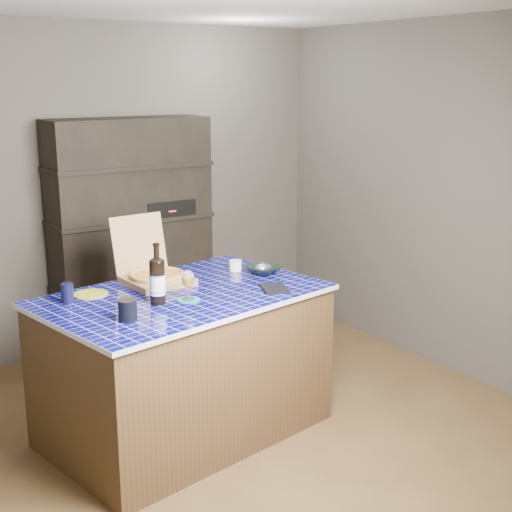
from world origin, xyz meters
TOP-DOWN VIEW (x-y plane):
  - room at (0.00, 0.00)m, footprint 3.50×3.50m
  - shelving_unit at (0.00, 1.53)m, footprint 1.20×0.41m
  - kitchen_island at (-0.33, 0.10)m, footprint 1.74×1.27m
  - pizza_box at (-0.36, 0.38)m, footprint 0.38×0.46m
  - mead_bottle at (-0.53, 0.00)m, footprint 0.09×0.09m
  - teal_trivet at (-0.36, -0.04)m, footprint 0.13×0.13m
  - wine_glass at (-0.36, -0.04)m, footprint 0.07×0.07m
  - tumbler at (-0.78, -0.17)m, footprint 0.10×0.10m
  - dvd_case at (0.16, -0.14)m, footprint 0.20×0.23m
  - bowl at (0.30, 0.19)m, footprint 0.24×0.24m
  - foil_contents at (0.30, 0.19)m, footprint 0.12×0.10m
  - white_jar at (0.20, 0.35)m, footprint 0.08×0.08m
  - navy_cup at (-0.93, 0.30)m, footprint 0.07×0.07m
  - green_trivet at (-0.77, 0.37)m, footprint 0.20×0.20m

SIDE VIEW (x-z plane):
  - kitchen_island at x=-0.33m, z-range 0.00..0.88m
  - teal_trivet at x=-0.36m, z-range 0.88..0.88m
  - green_trivet at x=-0.77m, z-range 0.88..0.88m
  - dvd_case at x=0.16m, z-range 0.88..0.89m
  - bowl at x=0.30m, z-range 0.88..0.93m
  - shelving_unit at x=0.00m, z-range 0.00..1.80m
  - white_jar at x=0.20m, z-range 0.88..0.94m
  - foil_contents at x=0.30m, z-range 0.89..0.94m
  - navy_cup at x=-0.93m, z-range 0.88..0.98m
  - tumbler at x=-0.78m, z-range 0.88..0.98m
  - pizza_box at x=-0.36m, z-range 0.74..1.12m
  - wine_glass at x=-0.36m, z-range 0.91..1.08m
  - mead_bottle at x=-0.53m, z-range 0.84..1.18m
  - room at x=0.00m, z-range -0.50..3.00m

